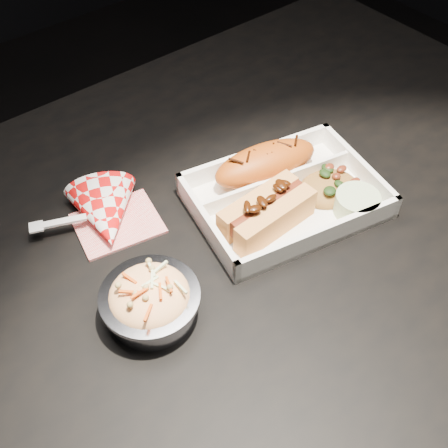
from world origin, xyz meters
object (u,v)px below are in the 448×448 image
Objects in this scene: hotdog at (267,211)px; napkin_fork at (106,215)px; foil_coleslaw_cup at (150,299)px; dining_table at (234,259)px; food_tray at (285,199)px; fried_pastry at (266,163)px.

hotdog is 0.77× the size of napkin_fork.
foil_coleslaw_cup is at bearing -177.12° from hotdog.
dining_table is 9.29× the size of hotdog.
foil_coleslaw_cup is (-0.24, -0.03, 0.02)m from food_tray.
hotdog is at bearing -62.75° from dining_table.
foil_coleslaw_cup is at bearing -160.89° from fried_pastry.
hotdog is at bearing -130.63° from fried_pastry.
food_tray is 1.78× the size of fried_pastry.
foil_coleslaw_cup is 0.16m from napkin_fork.
napkin_fork reaches higher than foil_coleslaw_cup.
napkin_fork is at bearing 144.54° from dining_table.
fried_pastry is at bearing 19.11° from foil_coleslaw_cup.
napkin_fork is (0.03, 0.16, -0.01)m from foil_coleslaw_cup.
hotdog is (-0.06, -0.07, -0.00)m from fried_pastry.
hotdog is (-0.05, -0.02, 0.02)m from food_tray.
food_tray is 0.06m from hotdog.
dining_table is at bearing 114.97° from hotdog.
foil_coleslaw_cup is at bearing -161.68° from dining_table.
foil_coleslaw_cup is (-0.17, -0.06, 0.12)m from dining_table.
dining_table is at bearing 18.32° from foil_coleslaw_cup.
hotdog reaches higher than food_tray.
hotdog is 0.21m from napkin_fork.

